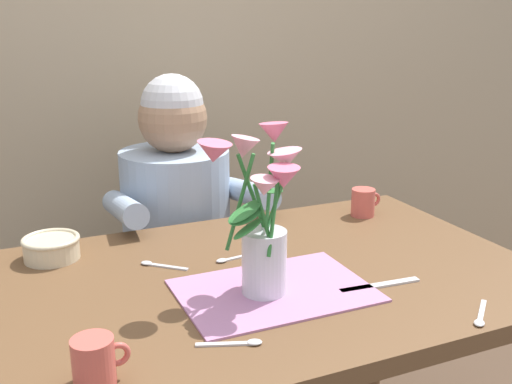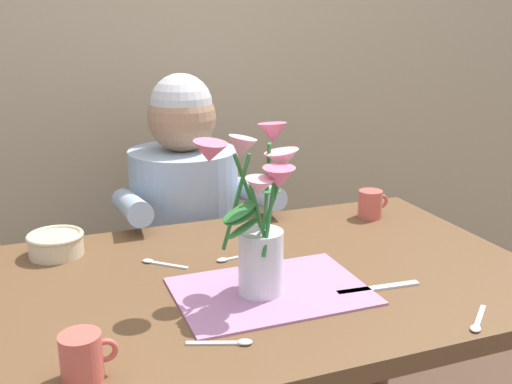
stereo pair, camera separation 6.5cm
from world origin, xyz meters
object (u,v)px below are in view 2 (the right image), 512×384
object	(u,v)px
flower_vase	(258,217)
coffee_cup	(371,204)
dinner_knife	(378,288)
seated_person	(187,252)
tea_cup	(82,357)
ceramic_bowl	(56,243)

from	to	relation	value
flower_vase	coffee_cup	size ratio (longest dim) A/B	3.76
dinner_knife	seated_person	bearing A→B (deg)	110.47
flower_vase	coffee_cup	distance (m)	0.61
seated_person	tea_cup	size ratio (longest dim) A/B	12.20
seated_person	coffee_cup	bearing A→B (deg)	-33.78
tea_cup	seated_person	bearing A→B (deg)	66.08
seated_person	flower_vase	size ratio (longest dim) A/B	3.25
coffee_cup	tea_cup	bearing A→B (deg)	-148.04
dinner_knife	tea_cup	distance (m)	0.63
ceramic_bowl	tea_cup	bearing A→B (deg)	-88.86
dinner_knife	coffee_cup	world-z (taller)	coffee_cup
flower_vase	dinner_knife	bearing A→B (deg)	-16.03
seated_person	coffee_cup	size ratio (longest dim) A/B	12.20
coffee_cup	tea_cup	xyz separation A→B (m)	(-0.85, -0.53, 0.00)
flower_vase	tea_cup	size ratio (longest dim) A/B	3.76
dinner_knife	tea_cup	size ratio (longest dim) A/B	2.04
ceramic_bowl	coffee_cup	xyz separation A→B (m)	(0.86, -0.03, 0.01)
dinner_knife	tea_cup	xyz separation A→B (m)	(-0.62, -0.12, 0.04)
dinner_knife	coffee_cup	xyz separation A→B (m)	(0.23, 0.42, 0.04)
seated_person	ceramic_bowl	distance (m)	0.56
flower_vase	ceramic_bowl	xyz separation A→B (m)	(-0.38, 0.37, -0.14)
flower_vase	ceramic_bowl	bearing A→B (deg)	135.86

